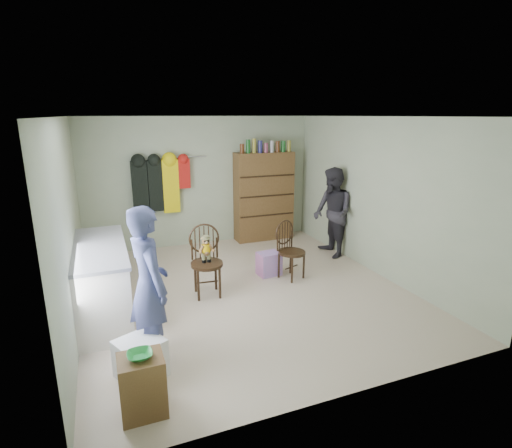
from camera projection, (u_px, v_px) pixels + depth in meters
name	position (u px, v px, depth m)	size (l,w,h in m)	color
ground_plane	(245.00, 291.00, 5.92)	(5.00, 5.00, 0.00)	beige
room_walls	(232.00, 180.00, 5.98)	(5.00, 5.00, 5.00)	#B2BD9E
counter	(102.00, 280.00, 5.11)	(0.64, 1.86, 0.94)	silver
stool	(142.00, 386.00, 3.43)	(0.38, 0.33, 0.54)	brown
bowl	(140.00, 355.00, 3.35)	(0.21, 0.21, 0.05)	green
plastic_tub	(141.00, 358.00, 3.94)	(0.41, 0.39, 0.39)	white
chair_front	(206.00, 256.00, 5.67)	(0.50, 0.50, 1.03)	#372313
chair_far	(289.00, 248.00, 6.29)	(0.53, 0.53, 0.93)	#372313
striped_bag	(269.00, 264.00, 6.47)	(0.36, 0.28, 0.38)	pink
person_left	(149.00, 285.00, 4.07)	(0.61, 0.40, 1.68)	#424979
person_right	(332.00, 213.00, 7.20)	(0.79, 0.62, 1.63)	#2D2B33
dresser	(264.00, 196.00, 8.19)	(1.20, 0.39, 2.08)	brown
coat_rack	(159.00, 185.00, 7.44)	(1.42, 0.12, 1.09)	#99999E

